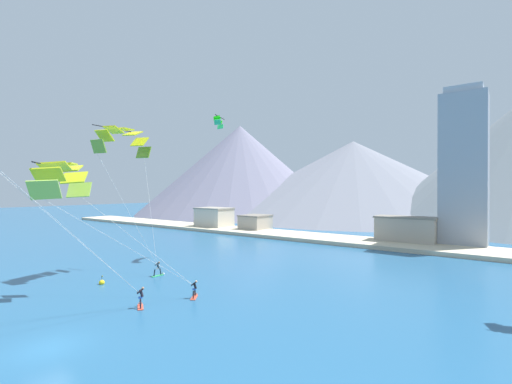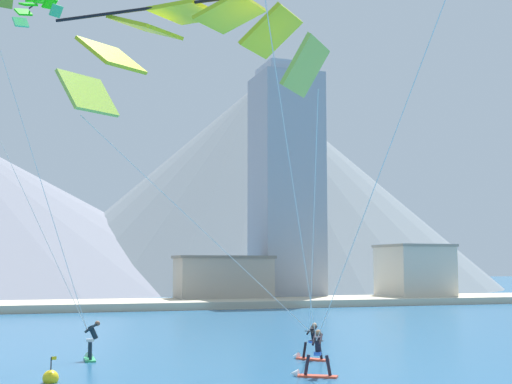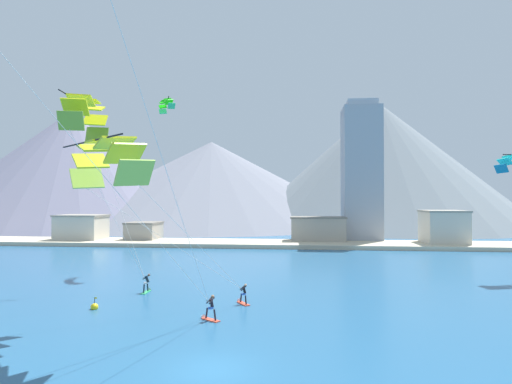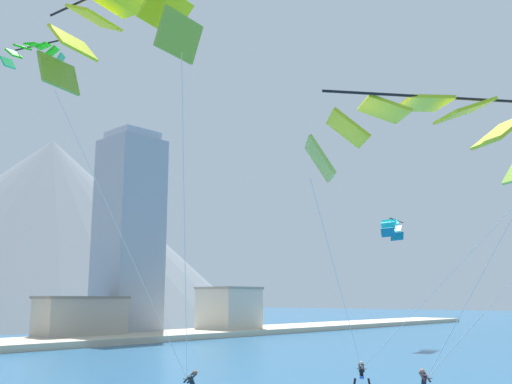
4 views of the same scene
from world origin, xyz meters
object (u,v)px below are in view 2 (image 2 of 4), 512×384
at_px(kitesurfer_near_trail, 308,349).
at_px(parafoil_kite_near_trail, 188,44).
at_px(kitesurfer_near_lead, 91,347).
at_px(kitesurfer_mid_center, 312,362).
at_px(race_marker_buoy, 51,378).
at_px(parafoil_kite_distant_high_outer, 37,7).

relative_size(kitesurfer_near_trail, parafoil_kite_near_trail, 0.14).
relative_size(kitesurfer_near_lead, parafoil_kite_near_trail, 0.15).
distance_m(kitesurfer_near_trail, kitesurfer_mid_center, 4.80).
bearing_deg(kitesurfer_mid_center, race_marker_buoy, 169.20).
distance_m(parafoil_kite_distant_high_outer, race_marker_buoy, 26.89).
bearing_deg(parafoil_kite_distant_high_outer, kitesurfer_near_trail, -53.52).
xyz_separation_m(kitesurfer_near_trail, race_marker_buoy, (-10.89, -2.73, -0.30)).
relative_size(kitesurfer_near_lead, kitesurfer_near_trail, 1.06).
bearing_deg(parafoil_kite_near_trail, kitesurfer_mid_center, 32.80).
relative_size(parafoil_kite_near_trail, parafoil_kite_distant_high_outer, 3.12).
height_order(kitesurfer_near_lead, race_marker_buoy, kitesurfer_near_lead).
bearing_deg(parafoil_kite_distant_high_outer, race_marker_buoy, -88.23).
relative_size(kitesurfer_mid_center, parafoil_kite_distant_high_outer, 0.48).
distance_m(kitesurfer_near_lead, kitesurfer_mid_center, 10.41).
xyz_separation_m(kitesurfer_near_lead, race_marker_buoy, (-1.93, -5.73, -0.38)).
bearing_deg(kitesurfer_near_lead, parafoil_kite_near_trail, -81.80).
bearing_deg(race_marker_buoy, kitesurfer_near_trail, 14.07).
relative_size(kitesurfer_near_trail, kitesurfer_mid_center, 0.93).
height_order(kitesurfer_near_lead, kitesurfer_mid_center, kitesurfer_mid_center).
relative_size(kitesurfer_near_lead, kitesurfer_mid_center, 0.99).
distance_m(kitesurfer_near_lead, parafoil_kite_distant_high_outer, 23.20).
bearing_deg(kitesurfer_near_trail, race_marker_buoy, -165.93).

